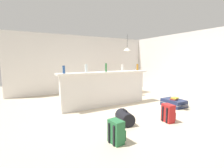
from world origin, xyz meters
TOP-DOWN VIEW (x-y plane):
  - ground_plane at (0.00, 0.00)m, footprint 13.00×13.00m
  - wall_back at (0.00, 3.05)m, footprint 6.60×0.10m
  - wall_right at (3.05, 0.30)m, footprint 0.10×6.00m
  - partition_half_wall at (-0.43, 0.32)m, footprint 2.80×0.20m
  - bar_countertop at (-0.43, 0.32)m, footprint 2.96×0.40m
  - bottle_blue at (-1.71, 0.27)m, footprint 0.07×0.07m
  - bottle_clear at (-1.08, 0.27)m, footprint 0.07×0.07m
  - bottle_green at (-0.43, 0.29)m, footprint 0.06×0.06m
  - bottle_white at (0.18, 0.31)m, footprint 0.06×0.06m
  - bottle_amber at (0.86, 0.39)m, footprint 0.07×0.07m
  - dining_table at (1.41, 1.79)m, footprint 1.10×0.80m
  - dining_chair_near_partition at (1.34, 1.26)m, footprint 0.45×0.45m
  - pendant_lamp at (1.36, 1.74)m, footprint 0.34×0.34m
  - suitcase_flat_navy at (1.41, -0.77)m, footprint 0.50×0.83m
  - backpack_red at (0.22, -1.60)m, footprint 0.27×0.30m
  - duffel_bag_black at (-0.74, -1.20)m, footprint 0.39×0.53m
  - backpack_green at (-1.36, -1.85)m, footprint 0.27×0.30m
  - book_stack at (1.39, -0.80)m, footprint 0.26×0.23m

SIDE VIEW (x-z plane):
  - ground_plane at x=0.00m, z-range -0.05..0.00m
  - suitcase_flat_navy at x=1.41m, z-range 0.00..0.22m
  - duffel_bag_black at x=-0.74m, z-range -0.02..0.32m
  - backpack_red at x=0.22m, z-range -0.01..0.41m
  - backpack_green at x=-1.36m, z-range -0.01..0.41m
  - book_stack at x=1.39m, z-range 0.22..0.29m
  - dining_chair_near_partition at x=1.34m, z-range 0.05..0.98m
  - partition_half_wall at x=-0.43m, z-range 0.00..1.04m
  - dining_table at x=1.41m, z-range 0.28..1.02m
  - bar_countertop at x=-0.43m, z-range 1.04..1.09m
  - bottle_white at x=0.18m, z-range 1.09..1.30m
  - bottle_blue at x=-1.71m, z-range 1.09..1.30m
  - bottle_amber at x=0.86m, z-range 1.09..1.30m
  - bottle_clear at x=-1.08m, z-range 1.09..1.33m
  - bottle_green at x=-0.43m, z-range 1.09..1.35m
  - wall_back at x=0.00m, z-range 0.00..2.50m
  - wall_right at x=3.05m, z-range 0.00..2.50m
  - pendant_lamp at x=1.36m, z-range 1.53..2.25m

